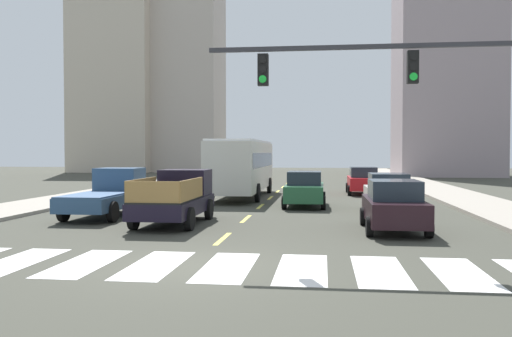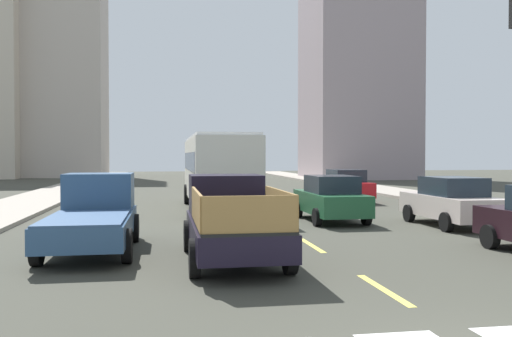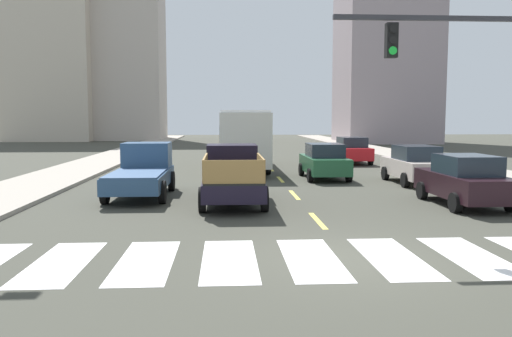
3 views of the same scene
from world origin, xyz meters
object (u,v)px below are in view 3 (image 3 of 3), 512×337
(sedan_near_right, at_px, (351,150))
(sedan_near_left, at_px, (464,180))
(sedan_far, at_px, (415,165))
(sedan_mid, at_px, (324,161))
(city_bus, at_px, (242,135))
(pickup_dark, at_px, (143,171))
(pickup_stakebed, at_px, (232,175))

(sedan_near_right, xyz_separation_m, sedan_near_left, (-0.13, -16.16, 0.00))
(sedan_far, bearing_deg, sedan_mid, 152.45)
(sedan_near_right, bearing_deg, sedan_mid, -114.55)
(city_bus, height_order, sedan_near_right, city_bus)
(sedan_near_right, distance_m, sedan_mid, 8.94)
(city_bus, xyz_separation_m, sedan_near_right, (7.19, 3.29, -1.09))
(pickup_dark, bearing_deg, city_bus, 64.79)
(sedan_far, bearing_deg, pickup_dark, -165.48)
(sedan_mid, bearing_deg, sedan_near_right, 66.29)
(pickup_stakebed, xyz_separation_m, sedan_far, (8.28, 4.61, -0.08))
(pickup_stakebed, bearing_deg, sedan_near_right, 59.76)
(pickup_dark, distance_m, city_bus, 10.71)
(city_bus, xyz_separation_m, sedan_mid, (3.81, -4.98, -1.09))
(city_bus, relative_size, sedan_far, 2.45)
(sedan_near_left, bearing_deg, pickup_dark, 164.97)
(city_bus, height_order, sedan_mid, city_bus)
(pickup_stakebed, height_order, pickup_dark, same)
(sedan_near_right, distance_m, sedan_far, 10.31)
(pickup_stakebed, relative_size, sedan_near_left, 1.18)
(sedan_far, relative_size, sedan_mid, 1.00)
(pickup_stakebed, relative_size, pickup_dark, 1.00)
(pickup_dark, height_order, sedan_near_left, pickup_dark)
(pickup_dark, relative_size, sedan_far, 1.18)
(sedan_near_left, xyz_separation_m, sedan_mid, (-3.25, 7.89, 0.00))
(sedan_far, height_order, sedan_near_left, same)
(pickup_stakebed, distance_m, sedan_near_left, 7.90)
(sedan_far, bearing_deg, pickup_stakebed, -149.83)
(pickup_dark, height_order, sedan_far, pickup_dark)
(pickup_dark, distance_m, sedan_near_right, 17.33)
(city_bus, bearing_deg, pickup_dark, -111.26)
(pickup_stakebed, distance_m, city_bus, 11.70)
(city_bus, bearing_deg, sedan_near_left, -59.61)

